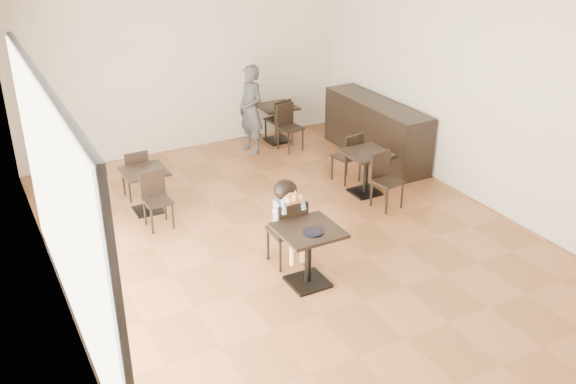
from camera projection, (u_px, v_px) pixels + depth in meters
floor at (297, 241)px, 8.59m from camera, size 6.00×8.00×0.01m
wall_back at (187, 60)px, 11.09m from camera, size 6.00×0.01×3.20m
wall_front at (561, 289)px, 4.71m from camera, size 6.00×0.01×3.20m
wall_left at (44, 174)px, 6.62m from camera, size 0.01×8.00×3.20m
wall_right at (481, 95)px, 9.18m from camera, size 0.01×8.00×3.20m
storefront_window at (59, 210)px, 6.32m from camera, size 0.04×4.50×2.60m
child_table at (308, 257)px, 7.51m from camera, size 0.70×0.70×0.74m
child_chair at (286, 231)px, 7.92m from camera, size 0.40×0.40×0.89m
child at (286, 223)px, 7.87m from camera, size 0.40×0.56×1.12m
plate at (313, 232)px, 7.27m from camera, size 0.25×0.25×0.01m
pizza_slice at (294, 199)px, 7.54m from camera, size 0.26×0.20×0.06m
adult_patron at (251, 110)px, 11.20m from camera, size 0.46×0.63×1.57m
cafe_table_mid at (366, 173)px, 9.80m from camera, size 0.74×0.74×0.69m
cafe_table_left at (146, 191)px, 9.26m from camera, size 0.64×0.64×0.65m
cafe_table_back at (277, 124)px, 11.87m from camera, size 0.75×0.75×0.69m
chair_mid_a at (346, 157)px, 10.21m from camera, size 0.42×0.42×0.82m
chair_mid_b at (387, 182)px, 9.34m from camera, size 0.42×0.42×0.82m
chair_left_a at (135, 173)px, 9.67m from camera, size 0.36×0.36×0.78m
chair_left_b at (158, 201)px, 8.79m from camera, size 0.36×0.36×0.78m
chair_back_a at (277, 120)px, 11.84m from camera, size 0.43×0.43×0.82m
chair_back_b at (290, 128)px, 11.44m from camera, size 0.43×0.43×0.82m
service_counter at (376, 130)px, 11.10m from camera, size 0.60×2.40×1.00m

